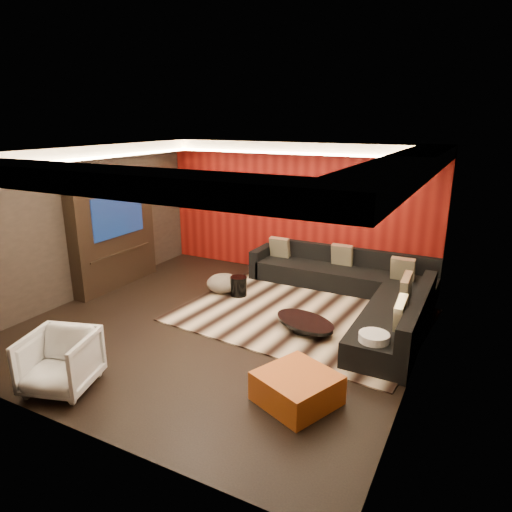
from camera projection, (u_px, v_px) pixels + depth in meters
The scene contains 26 objects.
floor at pixel (223, 325), 7.48m from camera, with size 6.00×6.00×0.02m, color black.
ceiling at pixel (219, 149), 6.66m from camera, with size 6.00×6.00×0.02m, color silver.
wall_back at pixel (296, 209), 9.63m from camera, with size 6.00×0.02×2.80m, color black.
wall_left at pixel (82, 222), 8.40m from camera, with size 0.02×6.00×2.80m, color black.
wall_right at pixel (425, 270), 5.75m from camera, with size 0.02×6.00×2.80m, color black.
red_feature_wall at pixel (295, 209), 9.60m from camera, with size 5.98×0.05×2.78m, color #6B0C0A.
soffit_back at pixel (292, 147), 8.99m from camera, with size 6.00×0.60×0.22m, color silver.
soffit_front at pixel (71, 178), 4.41m from camera, with size 6.00×0.60×0.22m, color silver.
soffit_left at pixel (86, 151), 7.89m from camera, with size 0.60×4.80×0.22m, color silver.
soffit_right at pixel (409, 166), 5.51m from camera, with size 0.60×4.80×0.22m, color silver.
cove_back at pixel (284, 153), 8.73m from camera, with size 4.80×0.08×0.04m, color #FFD899.
cove_front at pixel (99, 183), 4.72m from camera, with size 4.80×0.08×0.04m, color #FFD899.
cove_left at pixel (101, 157), 7.77m from camera, with size 0.08×4.80×0.04m, color #FFD899.
cove_right at pixel (380, 172), 5.68m from camera, with size 0.08×4.80×0.04m, color #FFD899.
tv_surround at pixel (113, 232), 8.93m from camera, with size 0.30×2.00×2.20m, color black.
tv_screen at pixel (118, 215), 8.76m from camera, with size 0.04×1.30×0.80m, color black.
tv_shelf at pixel (121, 253), 8.97m from camera, with size 0.04×1.60×0.04m, color black.
rug at pixel (301, 315), 7.80m from camera, with size 4.00×3.00×0.02m, color beige.
coffee_table at pixel (305, 325), 7.18m from camera, with size 1.08×1.08×0.18m, color black.
drum_stool at pixel (239, 286), 8.59m from camera, with size 0.31×0.31×0.37m, color black.
striped_pouf at pixel (223, 283), 8.78m from camera, with size 0.63×0.63×0.35m, color #B8A58E.
white_side_table at pixel (373, 351), 6.10m from camera, with size 0.41×0.41×0.51m, color white.
orange_ottoman at pixel (297, 388), 5.39m from camera, with size 0.82×0.82×0.37m, color #AB3F16.
armchair at pixel (60, 362), 5.61m from camera, with size 0.79×0.81×0.74m, color silver.
sectional_sofa at pixel (359, 290), 8.22m from camera, with size 3.65×3.50×0.75m.
throw_pillows at pixel (360, 271), 8.15m from camera, with size 3.20×2.76×0.50m.
Camera 1 is at (3.63, -5.81, 3.24)m, focal length 32.00 mm.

